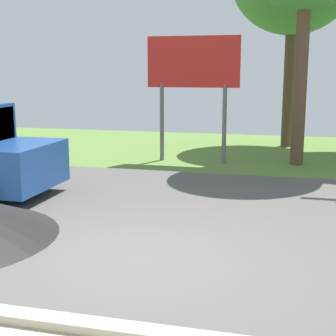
{
  "coord_description": "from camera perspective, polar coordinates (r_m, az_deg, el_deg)",
  "views": [
    {
      "loc": [
        2.02,
        -6.27,
        2.58
      ],
      "look_at": [
        0.17,
        1.0,
        1.1
      ],
      "focal_mm": 53.23,
      "sensor_mm": 36.0,
      "label": 1
    }
  ],
  "objects": [
    {
      "name": "ground_plane",
      "position": [
        9.79,
        1.84,
        -4.41
      ],
      "size": [
        40.0,
        22.0,
        0.2
      ],
      "color": "#565451"
    },
    {
      "name": "roadside_billboard",
      "position": [
        14.07,
        2.89,
        11.02
      ],
      "size": [
        2.6,
        0.12,
        3.5
      ],
      "color": "slate",
      "rests_on": "ground_plane"
    }
  ]
}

